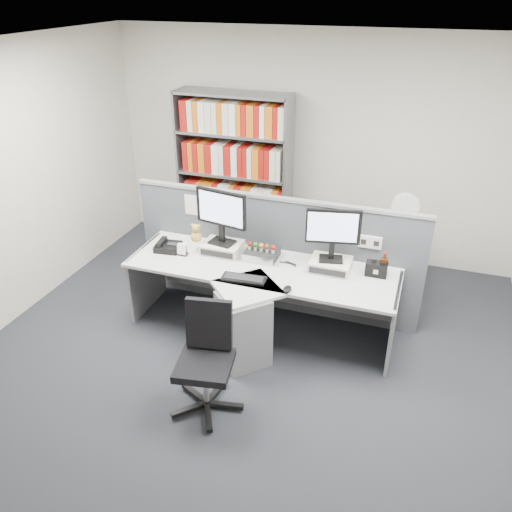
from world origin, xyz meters
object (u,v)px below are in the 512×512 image
at_px(mouse, 287,289).
at_px(desk_calendar, 182,250).
at_px(monitor_left, 221,213).
at_px(cola_bottle, 383,266).
at_px(filing_cabinet, 397,264).
at_px(desk_phone, 168,246).
at_px(keyboard, 244,279).
at_px(desk, 254,302).
at_px(shelving_unit, 234,177).
at_px(monitor_right, 333,231).
at_px(desktop_pc, 262,254).
at_px(speaker, 376,269).
at_px(office_chair, 207,355).
at_px(desk_fan, 405,209).

bearing_deg(mouse, desk_calendar, 164.73).
relative_size(monitor_left, cola_bottle, 2.43).
relative_size(desk_calendar, filing_cabinet, 0.17).
bearing_deg(monitor_left, cola_bottle, 2.33).
bearing_deg(cola_bottle, filing_cabinet, 84.62).
distance_m(monitor_left, desk_phone, 0.68).
bearing_deg(keyboard, desk, 39.92).
distance_m(cola_bottle, shelving_unit, 2.46).
xyz_separation_m(monitor_right, keyboard, (-0.71, -0.45, -0.39)).
bearing_deg(shelving_unit, desk_phone, -94.02).
bearing_deg(mouse, desktop_pc, 128.40).
xyz_separation_m(speaker, office_chair, (-1.15, -1.31, -0.30)).
distance_m(mouse, desk_calendar, 1.22).
height_order(mouse, filing_cabinet, mouse).
height_order(cola_bottle, desk_fan, desk_fan).
bearing_deg(desktop_pc, mouse, -51.60).
relative_size(filing_cabinet, office_chair, 0.77).
height_order(keyboard, shelving_unit, shelving_unit).
bearing_deg(desk_calendar, monitor_left, 28.21).
xyz_separation_m(desktop_pc, speaker, (1.11, 0.02, 0.02)).
bearing_deg(shelving_unit, desk_fan, -12.08).
xyz_separation_m(monitor_left, keyboard, (0.39, -0.45, -0.42)).
xyz_separation_m(desk_calendar, cola_bottle, (1.93, 0.25, 0.03)).
xyz_separation_m(cola_bottle, office_chair, (-1.20, -1.35, -0.32)).
bearing_deg(desk_fan, desktop_pc, -141.30).
bearing_deg(monitor_left, office_chair, -73.59).
height_order(desk, monitor_left, monitor_left).
xyz_separation_m(cola_bottle, shelving_unit, (-2.01, 1.40, 0.17)).
bearing_deg(office_chair, keyboard, 89.03).
height_order(desk_calendar, shelving_unit, shelving_unit).
relative_size(desk, mouse, 22.34).
distance_m(speaker, shelving_unit, 2.43).
xyz_separation_m(desk_phone, desk_fan, (2.21, 1.15, 0.25)).
height_order(monitor_left, filing_cabinet, monitor_left).
relative_size(desk_phone, cola_bottle, 1.16).
bearing_deg(desk_calendar, monitor_right, 7.38).
xyz_separation_m(cola_bottle, filing_cabinet, (0.09, 0.95, -0.46)).
bearing_deg(office_chair, desk_calendar, 123.56).
bearing_deg(monitor_right, keyboard, -147.61).
bearing_deg(desk_calendar, desk_fan, 30.78).
xyz_separation_m(mouse, desk_phone, (-1.37, 0.37, 0.02)).
relative_size(desktop_pc, keyboard, 0.75).
bearing_deg(filing_cabinet, cola_bottle, -95.38).
distance_m(keyboard, filing_cabinet, 1.98).
distance_m(keyboard, speaker, 1.23).
bearing_deg(monitor_left, shelving_unit, 106.35).
bearing_deg(monitor_right, mouse, -118.53).
xyz_separation_m(desk_fan, office_chair, (-1.29, -2.30, -0.52)).
xyz_separation_m(desk_calendar, speaker, (1.87, 0.21, 0.01)).
bearing_deg(filing_cabinet, keyboard, -131.10).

